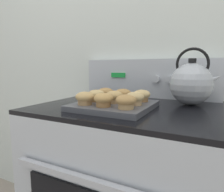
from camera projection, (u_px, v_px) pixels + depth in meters
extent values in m
cube|color=silver|center=(151.00, 48.00, 1.16)|extent=(8.00, 0.05, 2.40)
cube|color=#B2B2B7|center=(88.00, 181.00, 0.64)|extent=(0.63, 0.02, 0.02)
cube|color=black|center=(129.00, 107.00, 0.91)|extent=(0.79, 0.63, 0.02)
cube|color=#B7BABF|center=(148.00, 78.00, 1.14)|extent=(0.77, 0.05, 0.22)
cube|color=green|center=(118.00, 75.00, 1.19)|extent=(0.09, 0.01, 0.03)
cylinder|color=#B7BABF|center=(156.00, 79.00, 1.08)|extent=(0.04, 0.02, 0.04)
cylinder|color=#B7BABF|center=(171.00, 79.00, 1.05)|extent=(0.04, 0.02, 0.04)
cylinder|color=#B7BABF|center=(186.00, 80.00, 1.02)|extent=(0.04, 0.02, 0.04)
cylinder|color=#B7BABF|center=(203.00, 80.00, 0.98)|extent=(0.04, 0.02, 0.04)
cube|color=#4C4C51|center=(114.00, 106.00, 0.84)|extent=(0.31, 0.31, 0.02)
cylinder|color=#A37A4C|center=(85.00, 102.00, 0.80)|extent=(0.06, 0.06, 0.02)
ellipsoid|color=tan|center=(85.00, 97.00, 0.80)|extent=(0.07, 0.07, 0.04)
cylinder|color=olive|center=(103.00, 103.00, 0.76)|extent=(0.06, 0.06, 0.02)
ellipsoid|color=tan|center=(103.00, 98.00, 0.76)|extent=(0.07, 0.07, 0.04)
cylinder|color=tan|center=(126.00, 105.00, 0.72)|extent=(0.06, 0.06, 0.02)
ellipsoid|color=#B2844C|center=(126.00, 100.00, 0.72)|extent=(0.07, 0.07, 0.04)
cylinder|color=olive|center=(96.00, 99.00, 0.88)|extent=(0.06, 0.06, 0.02)
ellipsoid|color=tan|center=(96.00, 94.00, 0.87)|extent=(0.07, 0.07, 0.04)
cylinder|color=tan|center=(114.00, 100.00, 0.84)|extent=(0.06, 0.06, 0.02)
ellipsoid|color=tan|center=(114.00, 96.00, 0.83)|extent=(0.07, 0.07, 0.04)
cylinder|color=tan|center=(135.00, 102.00, 0.79)|extent=(0.06, 0.06, 0.02)
ellipsoid|color=tan|center=(135.00, 97.00, 0.79)|extent=(0.07, 0.07, 0.04)
cylinder|color=tan|center=(106.00, 96.00, 0.96)|extent=(0.06, 0.06, 0.02)
ellipsoid|color=#B2844C|center=(106.00, 92.00, 0.96)|extent=(0.07, 0.07, 0.04)
cylinder|color=tan|center=(123.00, 97.00, 0.91)|extent=(0.06, 0.06, 0.02)
ellipsoid|color=#B2844C|center=(123.00, 93.00, 0.91)|extent=(0.07, 0.07, 0.04)
cylinder|color=olive|center=(142.00, 99.00, 0.87)|extent=(0.06, 0.06, 0.02)
ellipsoid|color=tan|center=(142.00, 94.00, 0.87)|extent=(0.07, 0.07, 0.04)
sphere|color=#ADAFB5|center=(191.00, 84.00, 0.91)|extent=(0.19, 0.19, 0.19)
cylinder|color=black|center=(192.00, 61.00, 0.89)|extent=(0.03, 0.03, 0.02)
cone|color=#ADAFB5|center=(213.00, 79.00, 0.86)|extent=(0.09, 0.05, 0.07)
torus|color=black|center=(192.00, 64.00, 0.89)|extent=(0.15, 0.03, 0.15)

